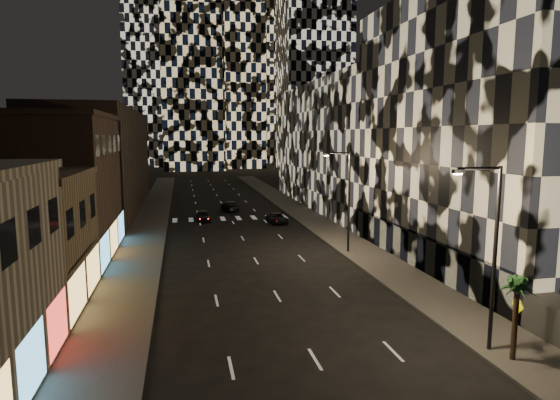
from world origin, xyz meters
name	(u,v)px	position (x,y,z in m)	size (l,w,h in m)	color
sidewalk_left	(150,221)	(-10.00, 50.00, 0.07)	(4.00, 120.00, 0.15)	#47443F
sidewalk_right	(306,215)	(10.00, 50.00, 0.07)	(4.00, 120.00, 0.15)	#47443F
curb_left	(167,220)	(-7.90, 50.00, 0.07)	(0.20, 120.00, 0.15)	#4C4C47
curb_right	(290,216)	(7.90, 50.00, 0.07)	(0.20, 120.00, 0.15)	#4C4C47
retail_brown	(50,189)	(-17.00, 33.50, 6.00)	(10.00, 15.00, 12.00)	#473328
retail_filler_left	(101,161)	(-17.00, 60.00, 7.00)	(10.00, 40.00, 14.00)	#473328
midrise_right	(507,130)	(20.00, 24.50, 11.00)	(16.00, 25.00, 22.00)	#232326
midrise_base	(416,249)	(12.30, 24.50, 1.50)	(0.60, 25.00, 3.00)	#383838
midrise_filler_right	(359,146)	(20.00, 57.00, 9.00)	(16.00, 40.00, 18.00)	#232326
tower_right_mid	(314,5)	(35.00, 135.00, 50.00)	(20.00, 20.00, 100.00)	black
tower_center_low	(191,11)	(-2.00, 140.00, 47.50)	(18.00, 18.00, 95.00)	black
streetlight_near	(491,246)	(8.35, 10.00, 5.35)	(2.55, 0.25, 9.00)	black
streetlight_far	(347,194)	(8.35, 30.00, 5.35)	(2.55, 0.25, 9.00)	black
car_dark_midlane	(203,216)	(-3.50, 48.77, 0.66)	(1.56, 3.89, 1.33)	black
car_dark_oncoming	(230,206)	(0.60, 56.26, 0.69)	(1.92, 4.73, 1.37)	black
car_dark_rightlane	(277,218)	(5.23, 45.57, 0.59)	(1.95, 4.24, 1.18)	black
ped_sign	(517,314)	(9.80, 9.70, 1.97)	(0.14, 0.89, 2.68)	black
palm_tree	(517,291)	(9.00, 8.83, 3.44)	(2.02, 2.03, 3.99)	#47331E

